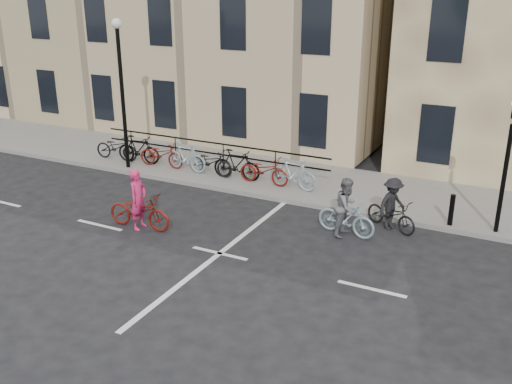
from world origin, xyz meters
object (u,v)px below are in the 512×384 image
at_px(lamp_post, 121,76).
at_px(cyclist_grey, 346,212).
at_px(traffic_light, 508,150).
at_px(cyclist_dark, 392,209).
at_px(cyclist_pink, 139,208).

height_order(lamp_post, cyclist_grey, lamp_post).
relative_size(traffic_light, lamp_post, 0.74).
bearing_deg(cyclist_grey, traffic_light, -56.55).
bearing_deg(lamp_post, cyclist_dark, -4.81).
bearing_deg(traffic_light, cyclist_dark, -163.85).
bearing_deg(cyclist_dark, cyclist_grey, 160.10).
bearing_deg(lamp_post, cyclist_pink, -47.63).
height_order(lamp_post, cyclist_pink, lamp_post).
relative_size(lamp_post, cyclist_pink, 2.66).
height_order(cyclist_pink, cyclist_grey, cyclist_pink).
bearing_deg(traffic_light, cyclist_pink, -156.41).
relative_size(cyclist_pink, cyclist_dark, 1.12).
height_order(traffic_light, cyclist_pink, traffic_light).
relative_size(lamp_post, cyclist_grey, 3.01).
xyz_separation_m(traffic_light, cyclist_dark, (-2.70, -0.78, -1.86)).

